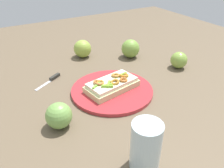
{
  "coord_description": "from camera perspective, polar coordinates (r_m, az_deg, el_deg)",
  "views": [
    {
      "loc": [
        0.34,
        0.59,
        0.44
      ],
      "look_at": [
        0.0,
        0.0,
        0.03
      ],
      "focal_mm": 36.76,
      "sensor_mm": 36.0,
      "label": 1
    }
  ],
  "objects": [
    {
      "name": "knife",
      "position": [
        0.9,
        -14.87,
        1.1
      ],
      "size": [
        0.11,
        0.08,
        0.01
      ],
      "rotation": [
        0.0,
        0.0,
        0.55
      ],
      "color": "silver",
      "rests_on": "ground_plane"
    },
    {
      "name": "apple_1",
      "position": [
        1.0,
        16.29,
        5.73
      ],
      "size": [
        0.1,
        0.1,
        0.07
      ],
      "primitive_type": "sphere",
      "rotation": [
        0.0,
        0.0,
        3.8
      ],
      "color": "#82A742",
      "rests_on": "ground_plane"
    },
    {
      "name": "apple_0",
      "position": [
        1.06,
        4.6,
        8.77
      ],
      "size": [
        0.1,
        0.1,
        0.08
      ],
      "primitive_type": "sphere",
      "rotation": [
        0.0,
        0.0,
        6.06
      ],
      "color": "#77A13F",
      "rests_on": "ground_plane"
    },
    {
      "name": "apple_3",
      "position": [
        1.07,
        -7.34,
        8.7
      ],
      "size": [
        0.11,
        0.11,
        0.08
      ],
      "primitive_type": "sphere",
      "rotation": [
        0.0,
        0.0,
        0.55
      ],
      "color": "#90AF41",
      "rests_on": "ground_plane"
    },
    {
      "name": "apple_2",
      "position": [
        0.66,
        -13.08,
        -7.64
      ],
      "size": [
        0.11,
        0.11,
        0.07
      ],
      "primitive_type": "sphere",
      "rotation": [
        0.0,
        0.0,
        3.84
      ],
      "color": "#73A44C",
      "rests_on": "ground_plane"
    },
    {
      "name": "ground_plane",
      "position": [
        0.81,
        0.0,
        -1.96
      ],
      "size": [
        2.0,
        2.0,
        0.0
      ],
      "primitive_type": "plane",
      "color": "brown",
      "rests_on": "ground"
    },
    {
      "name": "plate",
      "position": [
        0.8,
        0.0,
        -1.6
      ],
      "size": [
        0.28,
        0.28,
        0.01
      ],
      "primitive_type": "cylinder",
      "color": "#B32E33",
      "rests_on": "ground_plane"
    },
    {
      "name": "drinking_glass",
      "position": [
        0.53,
        8.38,
        -15.03
      ],
      "size": [
        0.07,
        0.07,
        0.12
      ],
      "primitive_type": "cylinder",
      "color": "silver",
      "rests_on": "ground_plane"
    },
    {
      "name": "sandwich",
      "position": [
        0.79,
        0.01,
        -0.14
      ],
      "size": [
        0.2,
        0.12,
        0.05
      ],
      "rotation": [
        0.0,
        0.0,
        0.17
      ],
      "color": "beige",
      "rests_on": "plate"
    }
  ]
}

